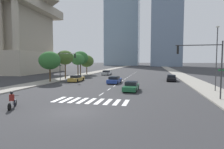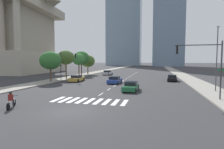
# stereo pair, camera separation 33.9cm
# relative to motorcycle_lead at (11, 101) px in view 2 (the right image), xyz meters

# --- Properties ---
(ground_plane) EXTENTS (800.00, 800.00, 0.00)m
(ground_plane) POSITION_rel_motorcycle_lead_xyz_m (5.66, -0.01, -0.58)
(ground_plane) COLOR #333335
(sidewalk_east) EXTENTS (4.00, 260.00, 0.15)m
(sidewalk_east) POSITION_rel_motorcycle_lead_xyz_m (19.57, 29.99, -0.51)
(sidewalk_east) COLOR gray
(sidewalk_east) RESTS_ON ground
(sidewalk_west) EXTENTS (4.00, 260.00, 0.15)m
(sidewalk_west) POSITION_rel_motorcycle_lead_xyz_m (-8.25, 29.99, -0.51)
(sidewalk_west) COLOR gray
(sidewalk_west) RESTS_ON ground
(crosswalk_near) EXTENTS (7.65, 2.79, 0.01)m
(crosswalk_near) POSITION_rel_motorcycle_lead_xyz_m (5.66, 4.29, -0.58)
(crosswalk_near) COLOR silver
(crosswalk_near) RESTS_ON ground
(lane_divider_center) EXTENTS (0.14, 50.00, 0.01)m
(lane_divider_center) POSITION_rel_motorcycle_lead_xyz_m (5.66, 32.29, -0.58)
(lane_divider_center) COLOR silver
(lane_divider_center) RESTS_ON ground
(motorcycle_lead) EXTENTS (1.11, 1.99, 1.49)m
(motorcycle_lead) POSITION_rel_motorcycle_lead_xyz_m (0.00, 0.00, 0.00)
(motorcycle_lead) COLOR black
(motorcycle_lead) RESTS_ON ground
(sedan_green_0) EXTENTS (1.91, 4.45, 1.26)m
(sedan_green_0) POSITION_rel_motorcycle_lead_xyz_m (8.92, 11.73, -0.00)
(sedan_green_0) COLOR #1E6038
(sedan_green_0) RESTS_ON ground
(sedan_black_1) EXTENTS (2.14, 4.41, 1.23)m
(sedan_black_1) POSITION_rel_motorcycle_lead_xyz_m (15.51, 25.93, -0.02)
(sedan_black_1) COLOR black
(sedan_black_1) RESTS_ON ground
(sedan_silver_2) EXTENTS (2.20, 4.73, 1.34)m
(sedan_silver_2) POSITION_rel_motorcycle_lead_xyz_m (-1.41, 38.87, 0.03)
(sedan_silver_2) COLOR #B7BABF
(sedan_silver_2) RESTS_ON ground
(sedan_blue_3) EXTENTS (2.03, 4.53, 1.26)m
(sedan_blue_3) POSITION_rel_motorcycle_lead_xyz_m (4.92, 19.65, -0.00)
(sedan_blue_3) COLOR navy
(sedan_blue_3) RESTS_ON ground
(sedan_gold_4) EXTENTS (1.84, 4.50, 1.28)m
(sedan_gold_4) POSITION_rel_motorcycle_lead_xyz_m (-3.11, 20.95, 0.01)
(sedan_gold_4) COLOR #B28E38
(sedan_gold_4) RESTS_ON ground
(traffic_signal_near) EXTENTS (4.86, 0.28, 5.98)m
(traffic_signal_near) POSITION_rel_motorcycle_lead_xyz_m (16.98, 7.40, 3.68)
(traffic_signal_near) COLOR #333335
(traffic_signal_near) RESTS_ON sidewalk_east
(traffic_signal_far) EXTENTS (3.92, 0.28, 5.81)m
(traffic_signal_far) POSITION_rel_motorcycle_lead_xyz_m (-5.73, 21.77, 3.51)
(traffic_signal_far) COLOR #333335
(traffic_signal_far) RESTS_ON sidewalk_west
(street_lamp_east) EXTENTS (0.50, 0.24, 8.43)m
(street_lamp_east) POSITION_rel_motorcycle_lead_xyz_m (19.87, 13.08, 4.39)
(street_lamp_east) COLOR #3F3F42
(street_lamp_east) RESTS_ON sidewalk_east
(street_tree_nearest) EXTENTS (4.06, 4.06, 5.74)m
(street_tree_nearest) POSITION_rel_motorcycle_lead_xyz_m (-7.45, 18.55, 3.58)
(street_tree_nearest) COLOR #4C3823
(street_tree_nearest) RESTS_ON sidewalk_west
(street_tree_second) EXTENTS (3.74, 3.74, 6.28)m
(street_tree_second) POSITION_rel_motorcycle_lead_xyz_m (-7.45, 24.93, 4.24)
(street_tree_second) COLOR #4C3823
(street_tree_second) RESTS_ON sidewalk_west
(street_tree_third) EXTENTS (3.52, 3.52, 5.86)m
(street_tree_third) POSITION_rel_motorcycle_lead_xyz_m (-7.45, 32.17, 3.91)
(street_tree_third) COLOR #4C3823
(street_tree_third) RESTS_ON sidewalk_west
(street_tree_fourth) EXTENTS (4.27, 4.27, 6.56)m
(street_tree_fourth) POSITION_rel_motorcycle_lead_xyz_m (-7.45, 33.87, 4.30)
(street_tree_fourth) COLOR #4C3823
(street_tree_fourth) RESTS_ON sidewalk_west
(street_tree_fifth) EXTENTS (4.16, 4.16, 5.66)m
(street_tree_fifth) POSITION_rel_motorcycle_lead_xyz_m (-7.45, 38.80, 3.45)
(street_tree_fifth) COLOR #4C3823
(street_tree_fifth) RESTS_ON sidewalk_west
(war_memorial) EXTENTS (30.01, 30.01, 38.98)m
(war_memorial) POSITION_rel_motorcycle_lead_xyz_m (-37.53, 42.42, 19.34)
(war_memorial) COLOR #B2A893
(war_memorial) RESTS_ON ground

